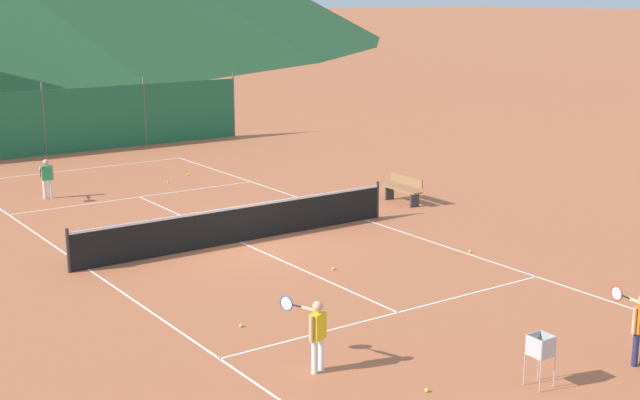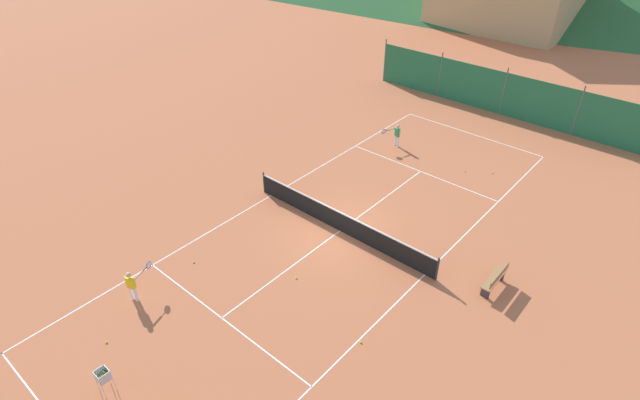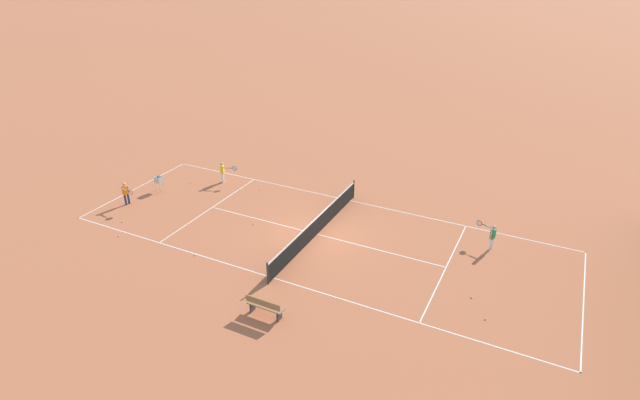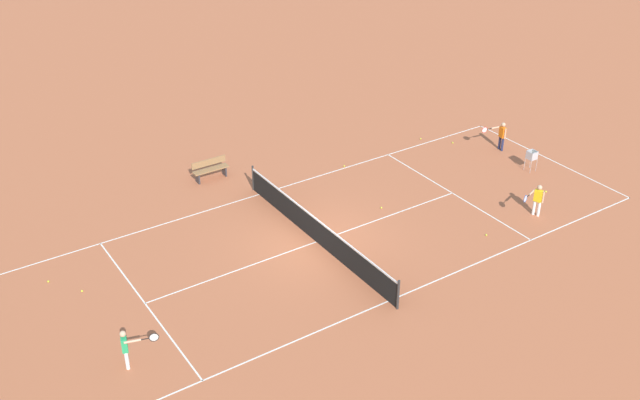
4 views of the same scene
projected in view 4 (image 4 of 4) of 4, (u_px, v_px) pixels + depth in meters
name	position (u px, v px, depth m)	size (l,w,h in m)	color
ground_plane	(317.00, 242.00, 26.36)	(600.00, 600.00, 0.00)	#B7603D
court_line_markings	(317.00, 242.00, 26.36)	(8.25, 23.85, 0.01)	white
tennis_net	(316.00, 230.00, 26.12)	(9.18, 0.08, 1.06)	#2D2D2D
player_far_service	(126.00, 346.00, 20.46)	(0.67, 0.97, 1.25)	white
player_far_baseline	(501.00, 134.00, 32.44)	(0.57, 1.03, 1.29)	#23284C
player_near_service	(537.00, 198.00, 27.57)	(0.41, 1.09, 1.27)	white
tennis_ball_service_box	(344.00, 166.00, 31.38)	(0.07, 0.07, 0.07)	#CCE033
tennis_ball_alley_right	(486.00, 235.00, 26.69)	(0.07, 0.07, 0.07)	#CCE033
tennis_ball_alley_left	(48.00, 281.00, 24.25)	(0.07, 0.07, 0.07)	#CCE033
tennis_ball_near_corner	(546.00, 192.00, 29.47)	(0.07, 0.07, 0.07)	#CCE033
tennis_ball_far_corner	(453.00, 143.00, 33.38)	(0.07, 0.07, 0.07)	#CCE033
tennis_ball_by_net_left	(421.00, 139.00, 33.74)	(0.07, 0.07, 0.07)	#CCE033
tennis_ball_by_net_right	(82.00, 291.00, 23.80)	(0.07, 0.07, 0.07)	#CCE033
tennis_ball_mid_court	(381.00, 208.00, 28.37)	(0.07, 0.07, 0.07)	#CCE033
ball_hopper	(532.00, 156.00, 30.78)	(0.36, 0.36, 0.89)	#B7B7BC
courtside_bench	(210.00, 169.00, 30.26)	(0.36, 1.50, 0.84)	olive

